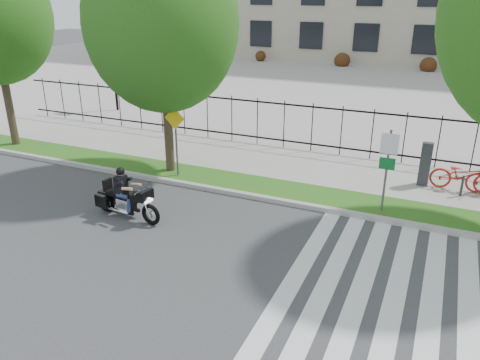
% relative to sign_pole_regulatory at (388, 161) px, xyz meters
% --- Properties ---
extents(ground, '(120.00, 120.00, 0.00)m').
position_rel_sign_pole_regulatory_xyz_m(ground, '(-3.54, -4.58, -1.74)').
color(ground, '#3B3B3E').
rests_on(ground, ground).
extents(curb, '(60.00, 0.20, 0.15)m').
position_rel_sign_pole_regulatory_xyz_m(curb, '(-3.54, -0.48, -1.66)').
color(curb, '#A2A099').
rests_on(curb, ground).
extents(grass_verge, '(60.00, 1.50, 0.15)m').
position_rel_sign_pole_regulatory_xyz_m(grass_verge, '(-3.54, 0.37, -1.66)').
color(grass_verge, '#275816').
rests_on(grass_verge, ground).
extents(sidewalk, '(60.00, 3.50, 0.15)m').
position_rel_sign_pole_regulatory_xyz_m(sidewalk, '(-3.54, 2.87, -1.66)').
color(sidewalk, '#A4A19A').
rests_on(sidewalk, ground).
extents(plaza, '(80.00, 34.00, 0.10)m').
position_rel_sign_pole_regulatory_xyz_m(plaza, '(-3.54, 20.42, -1.69)').
color(plaza, '#A4A19A').
rests_on(plaza, ground).
extents(crosswalk_stripes, '(5.70, 8.00, 0.01)m').
position_rel_sign_pole_regulatory_xyz_m(crosswalk_stripes, '(1.29, -4.58, -1.73)').
color(crosswalk_stripes, silver).
rests_on(crosswalk_stripes, ground).
extents(iron_fence, '(30.00, 0.06, 2.00)m').
position_rel_sign_pole_regulatory_xyz_m(iron_fence, '(-3.54, 4.62, -0.59)').
color(iron_fence, black).
rests_on(iron_fence, sidewalk).
extents(lamp_post_left, '(1.06, 0.70, 4.25)m').
position_rel_sign_pole_regulatory_xyz_m(lamp_post_left, '(-15.54, 7.42, 1.47)').
color(lamp_post_left, black).
rests_on(lamp_post_left, ground).
extents(street_tree_1, '(5.16, 5.16, 8.14)m').
position_rel_sign_pole_regulatory_xyz_m(street_tree_1, '(-7.67, 0.37, 3.57)').
color(street_tree_1, '#35281D').
rests_on(street_tree_1, grass_verge).
extents(sign_pole_regulatory, '(0.50, 0.09, 2.50)m').
position_rel_sign_pole_regulatory_xyz_m(sign_pole_regulatory, '(0.00, 0.00, 0.00)').
color(sign_pole_regulatory, '#59595B').
rests_on(sign_pole_regulatory, grass_verge).
extents(sign_pole_warning, '(0.78, 0.09, 2.49)m').
position_rel_sign_pole_regulatory_xyz_m(sign_pole_warning, '(-7.14, 0.00, 0.00)').
color(sign_pole_warning, '#59595B').
rests_on(sign_pole_warning, grass_verge).
extents(motorcycle_rider, '(2.45, 0.83, 1.89)m').
position_rel_sign_pole_regulatory_xyz_m(motorcycle_rider, '(-6.90, -3.27, -1.11)').
color(motorcycle_rider, black).
rests_on(motorcycle_rider, ground).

